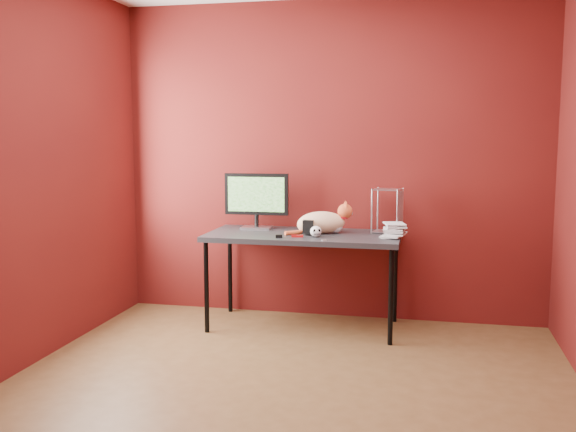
% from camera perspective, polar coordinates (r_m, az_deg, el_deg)
% --- Properties ---
extents(room, '(3.52, 3.52, 2.61)m').
position_cam_1_polar(room, '(3.58, -0.40, 6.07)').
color(room, '#53371C').
rests_on(room, ground).
extents(desk, '(1.50, 0.70, 0.75)m').
position_cam_1_polar(desk, '(5.02, 1.39, -2.14)').
color(desk, black).
rests_on(desk, ground).
extents(monitor, '(0.53, 0.18, 0.45)m').
position_cam_1_polar(monitor, '(5.23, -2.82, 1.60)').
color(monitor, '#B9B8BD').
rests_on(monitor, desk).
extents(cat, '(0.50, 0.32, 0.26)m').
position_cam_1_polar(cat, '(5.02, 3.05, -0.54)').
color(cat, orange).
rests_on(cat, desk).
extents(skull_mug, '(0.09, 0.09, 0.08)m').
position_cam_1_polar(skull_mug, '(4.84, 2.49, -1.37)').
color(skull_mug, white).
rests_on(skull_mug, desk).
extents(speaker, '(0.10, 0.10, 0.11)m').
position_cam_1_polar(speaker, '(4.94, 1.82, -1.07)').
color(speaker, black).
rests_on(speaker, desk).
extents(book_stack, '(0.19, 0.23, 1.18)m').
position_cam_1_polar(book_stack, '(4.86, 8.73, 5.09)').
color(book_stack, beige).
rests_on(book_stack, desk).
extents(wire_rack, '(0.23, 0.20, 0.35)m').
position_cam_1_polar(wire_rack, '(5.09, 8.81, 0.48)').
color(wire_rack, '#B9B8BD').
rests_on(wire_rack, desk).
extents(pocket_knife, '(0.09, 0.04, 0.02)m').
position_cam_1_polar(pocket_knife, '(4.83, 0.83, -1.79)').
color(pocket_knife, '#B10D0E').
rests_on(pocket_knife, desk).
extents(black_gadget, '(0.06, 0.04, 0.02)m').
position_cam_1_polar(black_gadget, '(4.80, -0.81, -1.82)').
color(black_gadget, black).
rests_on(black_gadget, desk).
extents(washer, '(0.04, 0.04, 0.00)m').
position_cam_1_polar(washer, '(4.69, 3.19, -2.16)').
color(washer, '#B9B8BD').
rests_on(washer, desk).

